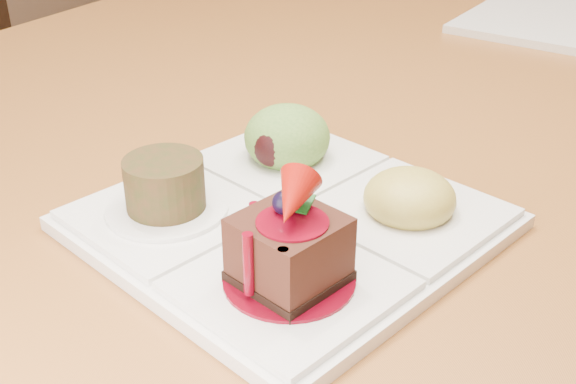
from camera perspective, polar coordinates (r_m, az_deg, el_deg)
The scene contains 4 objects.
ground at distance 1.57m, azimuth 6.52°, elevation -14.25°, with size 6.00×6.00×0.00m, color brown.
dining_table at distance 1.21m, azimuth 8.34°, elevation 10.09°, with size 1.00×1.80×0.75m.
sampler_plate at distance 0.60m, azimuth 0.21°, elevation -0.83°, with size 0.35×0.35×0.11m.
second_plate at distance 1.24m, azimuth 21.20°, elevation 12.41°, with size 0.29×0.29×0.01m, color white.
Camera 1 is at (0.45, -1.06, 1.07)m, focal length 45.00 mm.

